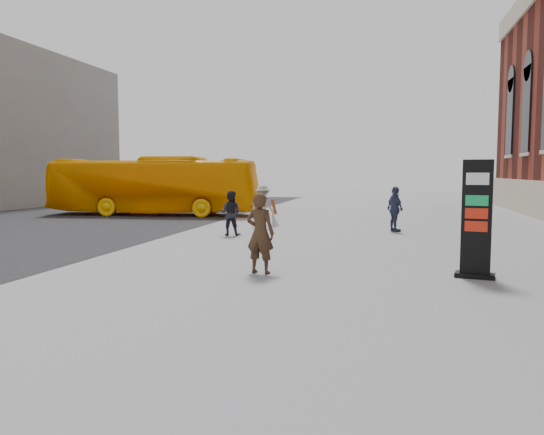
% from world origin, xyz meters
% --- Properties ---
extents(ground, '(100.00, 100.00, 0.00)m').
position_xyz_m(ground, '(0.00, 0.00, 0.00)').
color(ground, '#9E9EA3').
extents(info_pylon, '(0.87, 0.56, 2.50)m').
position_xyz_m(info_pylon, '(4.34, 1.30, 1.25)').
color(info_pylon, black).
rests_on(info_pylon, ground).
extents(woman, '(0.76, 0.72, 1.79)m').
position_xyz_m(woman, '(-0.23, 0.77, 0.92)').
color(woman, '#302215').
rests_on(woman, ground).
extents(bus, '(10.93, 3.35, 3.00)m').
position_xyz_m(bus, '(-9.39, 14.90, 1.50)').
color(bus, '#F29F01').
rests_on(bus, road).
extents(pedestrian_a, '(0.78, 0.61, 1.57)m').
position_xyz_m(pedestrian_a, '(-2.94, 7.33, 0.78)').
color(pedestrian_a, black).
rests_on(pedestrian_a, ground).
extents(pedestrian_b, '(1.27, 1.02, 1.72)m').
position_xyz_m(pedestrian_b, '(-2.47, 10.19, 0.86)').
color(pedestrian_b, gray).
rests_on(pedestrian_b, ground).
extents(pedestrian_c, '(0.85, 1.07, 1.69)m').
position_xyz_m(pedestrian_c, '(2.72, 9.77, 0.85)').
color(pedestrian_c, '#313A57').
rests_on(pedestrian_c, ground).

